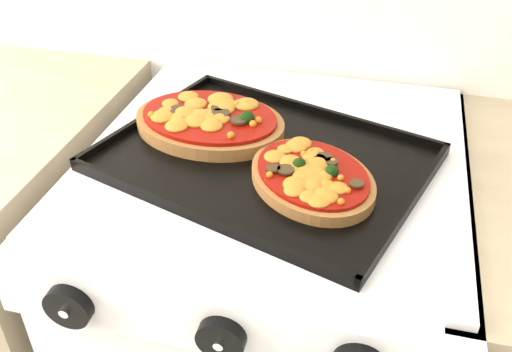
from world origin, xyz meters
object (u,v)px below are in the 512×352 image
(stove, at_px, (271,338))
(pizza_right, at_px, (312,176))
(pizza_left, at_px, (209,120))
(baking_tray, at_px, (264,157))

(stove, bearing_deg, pizza_right, -50.94)
(pizza_right, bearing_deg, pizza_left, 149.71)
(stove, relative_size, pizza_left, 3.62)
(stove, distance_m, pizza_right, 0.49)
(pizza_right, bearing_deg, stove, 129.06)
(baking_tray, xyz_separation_m, pizza_right, (0.08, -0.05, 0.01))
(baking_tray, relative_size, pizza_left, 1.86)
(pizza_left, bearing_deg, stove, -10.34)
(baking_tray, bearing_deg, pizza_right, -13.71)
(pizza_right, bearing_deg, baking_tray, 148.41)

